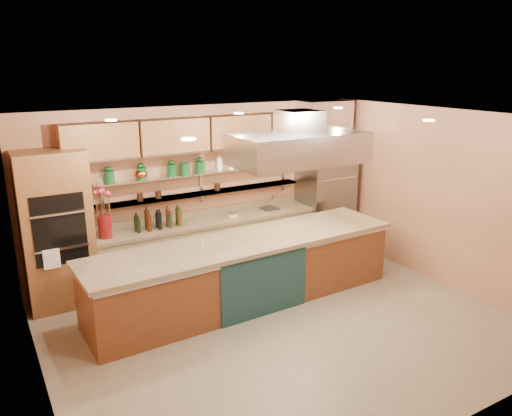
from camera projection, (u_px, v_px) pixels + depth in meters
floor at (282, 326)px, 6.83m from camera, size 6.00×5.00×0.02m
ceiling at (285, 119)px, 6.05m from camera, size 6.00×5.00×0.02m
wall_back at (203, 188)px, 8.51m from camera, size 6.00×0.04×2.80m
wall_front at (440, 306)px, 4.36m from camera, size 6.00×0.04×2.80m
wall_left at (33, 276)px, 4.99m from camera, size 0.04×5.00×2.80m
wall_right at (442, 198)px, 7.88m from camera, size 0.04×5.00×2.80m
oven_stack at (57, 230)px, 7.13m from camera, size 0.95×0.64×2.30m
refrigerator at (325, 195)px, 9.45m from camera, size 0.95×0.72×2.10m
back_counter at (210, 245)px, 8.50m from camera, size 3.84×0.64×0.93m
wall_shelf_lower at (204, 193)px, 8.40m from camera, size 3.60×0.26×0.03m
wall_shelf_upper at (203, 173)px, 8.30m from camera, size 3.60×0.26×0.03m
upper_cabinets at (206, 134)px, 8.10m from camera, size 4.60×0.36×0.55m
range_hood at (299, 148)px, 7.32m from camera, size 2.00×1.00×0.45m
ceiling_downlights at (276, 120)px, 6.22m from camera, size 4.00×2.80×0.02m
island at (246, 271)px, 7.38m from camera, size 4.72×1.18×0.98m
flower_vase at (105, 226)px, 7.45m from camera, size 0.22×0.22×0.36m
oil_bottle_cluster at (159, 221)px, 7.86m from camera, size 0.83×0.50×0.26m
kitchen_scale at (232, 214)px, 8.52m from camera, size 0.16×0.13×0.08m
bar_faucet at (272, 202)px, 8.99m from camera, size 0.04×0.04×0.25m
copper_kettle at (141, 174)px, 7.76m from camera, size 0.26×0.26×0.16m
green_canister at (185, 168)px, 8.11m from camera, size 0.19×0.19×0.18m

